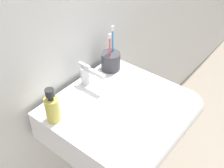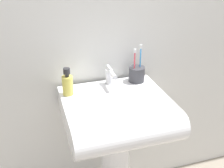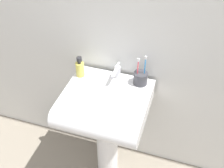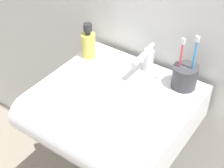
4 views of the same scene
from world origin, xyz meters
name	(u,v)px [view 2 (image 2 of 4)]	position (x,y,z in m)	size (l,w,h in m)	color
sink_basin	(119,115)	(0.00, -0.05, 0.71)	(0.50, 0.48, 0.13)	white
faucet	(110,75)	(0.02, 0.15, 0.83)	(0.04, 0.13, 0.10)	silver
toothbrush_cup	(137,74)	(0.17, 0.15, 0.82)	(0.08, 0.08, 0.20)	#38383D
soap_bottle	(68,84)	(-0.21, 0.11, 0.83)	(0.05, 0.05, 0.14)	gold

